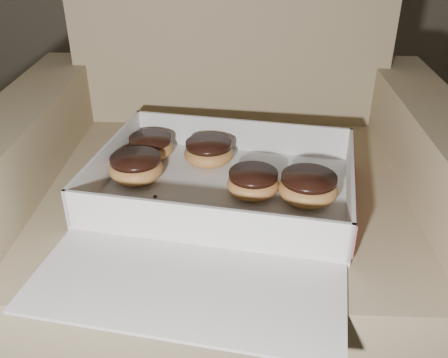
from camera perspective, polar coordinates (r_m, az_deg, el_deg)
name	(u,v)px	position (r m, az deg, el deg)	size (l,w,h in m)	color
armchair	(227,217)	(1.03, 0.32, -4.31)	(0.86, 0.73, 0.90)	tan
bakery_box	(220,200)	(0.84, -0.41, -2.37)	(0.51, 0.57, 0.07)	silver
donut_a	(308,188)	(0.84, 9.59, -0.98)	(0.10, 0.10, 0.05)	#C18943
donut_b	(151,146)	(0.98, -8.36, 3.71)	(0.09, 0.09, 0.04)	#C18943
donut_c	(136,168)	(0.90, -10.00, 1.29)	(0.10, 0.10, 0.05)	#C18943
donut_d	(253,183)	(0.85, 3.34, -0.42)	(0.09, 0.09, 0.04)	#C18943
donut_e	(209,152)	(0.95, -1.75, 3.09)	(0.09, 0.09, 0.05)	#C18943
crumb_a	(276,244)	(0.75, 5.99, -7.44)	(0.01, 0.01, 0.00)	black
crumb_b	(155,196)	(0.86, -7.88, -1.99)	(0.01, 0.01, 0.00)	black
crumb_c	(228,216)	(0.80, 0.41, -4.26)	(0.01, 0.01, 0.00)	black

